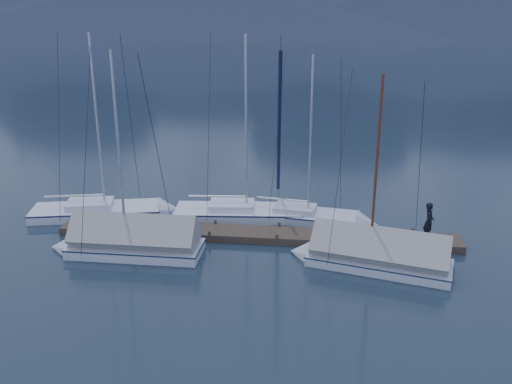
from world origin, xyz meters
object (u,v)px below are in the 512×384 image
at_px(sailboat_covered_far, 124,243).
at_px(sailboat_open_left, 116,212).
at_px(sailboat_open_right, 317,218).
at_px(sailboat_covered_near, 366,256).
at_px(sailboat_open_mid, 257,214).
at_px(person, 429,221).

bearing_deg(sailboat_covered_far, sailboat_open_left, 114.51).
xyz_separation_m(sailboat_open_right, sailboat_covered_near, (2.01, -4.64, 0.27)).
relative_size(sailboat_open_mid, sailboat_open_right, 1.11).
height_order(sailboat_open_mid, sailboat_covered_far, sailboat_open_mid).
height_order(sailboat_open_mid, sailboat_covered_near, sailboat_open_mid).
bearing_deg(sailboat_open_right, sailboat_open_mid, 176.24).
bearing_deg(person, sailboat_open_mid, 74.76).
distance_m(sailboat_open_right, person, 5.45).
distance_m(sailboat_open_left, sailboat_open_right, 10.09).
relative_size(sailboat_open_mid, sailboat_covered_near, 1.14).
distance_m(sailboat_covered_near, sailboat_covered_far, 10.11).
relative_size(sailboat_covered_near, sailboat_covered_far, 0.92).
bearing_deg(person, sailboat_covered_near, 132.08).
height_order(sailboat_covered_far, person, sailboat_covered_far).
bearing_deg(sailboat_covered_near, person, 38.54).
bearing_deg(sailboat_covered_far, sailboat_open_mid, 43.61).
bearing_deg(sailboat_covered_far, sailboat_covered_near, 0.16).
bearing_deg(sailboat_covered_near, sailboat_open_left, 160.29).
distance_m(sailboat_open_left, person, 15.04).
relative_size(sailboat_covered_near, person, 5.03).
xyz_separation_m(sailboat_open_mid, sailboat_covered_far, (-5.11, -4.86, 0.28)).
xyz_separation_m(sailboat_covered_near, sailboat_covered_far, (-10.11, -0.03, 0.03)).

